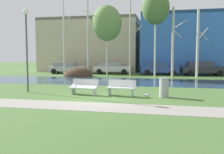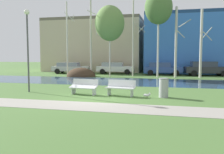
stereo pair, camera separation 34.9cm
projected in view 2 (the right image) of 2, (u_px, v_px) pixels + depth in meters
name	position (u px, v px, depth m)	size (l,w,h in m)	color
ground_plane	(128.00, 80.00, 22.16)	(120.00, 120.00, 0.00)	#476B33
paved_path_strip	(83.00, 106.00, 10.51)	(60.00, 1.84, 0.01)	gray
river_band	(125.00, 81.00, 20.76)	(80.00, 6.38, 0.01)	#33516B
soil_mound	(81.00, 76.00, 26.12)	(3.18, 2.59, 1.90)	#423021
bench_left	(84.00, 86.00, 13.69)	(1.66, 0.78, 0.87)	silver
bench_right	(121.00, 87.00, 13.20)	(1.66, 0.78, 0.87)	silver
trash_bin	(164.00, 87.00, 12.71)	(0.52, 0.52, 1.03)	#999B9E
seagull	(147.00, 95.00, 12.70)	(0.43, 0.16, 0.26)	white
streetlamp	(27.00, 37.00, 14.44)	(0.32, 0.32, 4.95)	#4C4C51
birch_far_left	(67.00, 38.00, 27.12)	(1.11, 1.94, 8.25)	beige
birch_left	(91.00, 35.00, 26.21)	(1.46, 2.34, 8.82)	#BCB7A8
birch_center_left	(110.00, 23.00, 25.32)	(3.10, 3.10, 7.49)	#BCB7A8
birch_center	(133.00, 35.00, 25.97)	(1.42, 2.65, 8.85)	#BCB7A8
birch_center_right	(159.00, 8.00, 24.21)	(2.78, 2.78, 9.02)	beige
birch_right	(176.00, 42.00, 24.29)	(1.51, 2.24, 7.10)	#BCB7A8
birch_far_right	(201.00, 43.00, 23.96)	(1.15, 1.98, 6.80)	beige
parked_van_nearest_silver	(71.00, 68.00, 30.44)	(4.78, 2.37, 1.39)	#B2B5BC
parked_sedan_second_white	(115.00, 68.00, 29.81)	(4.69, 2.37, 1.43)	silver
parked_hatch_third_blue	(162.00, 68.00, 27.98)	(4.45, 2.40, 1.45)	#2D4793
parked_wagon_fourth_dark	(206.00, 68.00, 26.88)	(4.87, 2.41, 1.59)	#282B30
building_beige_block	(95.00, 46.00, 35.70)	(13.88, 7.29, 7.50)	#BCAD8E
building_blue_store	(201.00, 44.00, 32.85)	(14.42, 9.99, 7.64)	#3870C6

